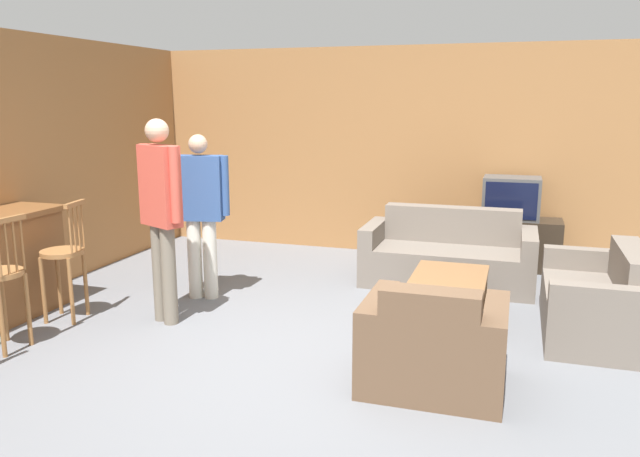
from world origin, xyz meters
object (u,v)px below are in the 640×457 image
bar_chair_far (64,260)px  person_by_window (200,208)px  loveseat_right (598,303)px  coffee_table (449,282)px  person_by_counter (161,208)px  armchair_near (433,348)px  tv (511,198)px  tv_unit (508,243)px  bar_chair_mid (1,283)px  couch_far (448,257)px

bar_chair_far → person_by_window: size_ratio=0.67×
loveseat_right → coffee_table: size_ratio=1.49×
bar_chair_far → person_by_counter: bearing=13.8°
armchair_near → tv: (0.42, 3.43, 0.54)m
armchair_near → tv_unit: armchair_near is taller
tv_unit → person_by_window: size_ratio=0.72×
coffee_table → person_by_window: bearing=-179.2°
bar_chair_far → tv_unit: size_ratio=0.92×
coffee_table → person_by_window: 2.47m
bar_chair_far → tv: (3.74, 3.06, 0.28)m
bar_chair_mid → coffee_table: bearing=27.3°
armchair_near → loveseat_right: bearing=49.8°
tv_unit → person_by_window: bearing=-143.5°
bar_chair_mid → armchair_near: bar_chair_mid is taller
bar_chair_far → person_by_window: bearing=47.1°
tv_unit → bar_chair_mid: bearing=-134.7°
bar_chair_far → tv: 4.84m
coffee_table → tv: size_ratio=1.45×
bar_chair_far → tv_unit: 4.84m
loveseat_right → person_by_window: size_ratio=0.85×
tv_unit → couch_far: bearing=-124.0°
bar_chair_mid → armchair_near: (3.32, 0.35, -0.26)m
bar_chair_far → loveseat_right: bar_chair_far is taller
person_by_counter → couch_far: bearing=40.8°
tv_unit → person_by_window: 3.63m
couch_far → loveseat_right: couch_far is taller
armchair_near → person_by_window: person_by_window is taller
person_by_counter → bar_chair_mid: bearing=-133.1°
armchair_near → tv: bearing=83.0°
couch_far → loveseat_right: bearing=-40.2°
armchair_near → tv: size_ratio=1.50×
person_by_window → loveseat_right: bearing=1.4°
bar_chair_far → loveseat_right: 4.62m
couch_far → armchair_near: couch_far is taller
armchair_near → person_by_counter: bearing=166.4°
person_by_window → person_by_counter: (0.01, -0.72, 0.11)m
coffee_table → person_by_counter: bearing=-162.6°
tv → person_by_counter: person_by_counter is taller
tv → person_by_window: size_ratio=0.39×
coffee_table → tv_unit: size_ratio=0.79×
armchair_near → coffee_table: bearing=91.8°
bar_chair_mid → tv_unit: 5.33m
bar_chair_far → couch_far: bar_chair_far is taller
bar_chair_far → couch_far: (3.14, 2.17, -0.26)m
tv → person_by_window: (-2.88, -2.13, 0.08)m
tv_unit → tv: bearing=-90.0°
tv_unit → tv: size_ratio=1.83×
bar_chair_far → person_by_window: person_by_window is taller
couch_far → armchair_near: 2.55m
tv → person_by_counter: 4.04m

